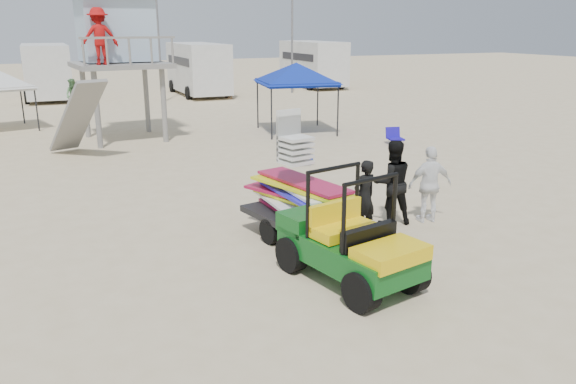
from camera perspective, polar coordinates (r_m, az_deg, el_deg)
name	(u,v)px	position (r m, az deg, el deg)	size (l,w,h in m)	color
ground	(340,337)	(8.32, 5.34, -14.49)	(140.00, 140.00, 0.00)	beige
utility_cart	(350,233)	(9.60, 6.31, -4.17)	(1.77, 2.75, 1.93)	#0D5318
surf_trailer	(294,193)	(11.56, 0.58, -0.14)	(1.80, 2.73, 2.37)	black
man_left	(364,197)	(12.04, 7.77, -0.47)	(0.58, 0.38, 1.59)	black
man_mid	(392,182)	(12.64, 10.50, 0.96)	(0.93, 0.72, 1.90)	black
man_right	(430,185)	(12.96, 14.22, 0.74)	(1.02, 0.42, 1.74)	white
lifeguard_tower	(115,35)	(22.85, -17.20, 15.04)	(3.62, 3.62, 5.35)	gray
canopy_blue	(296,66)	(23.46, 0.85, 12.66)	(3.31, 3.31, 3.27)	black
beach_chair_b	(301,154)	(18.11, 1.32, 3.83)	(0.57, 0.61, 0.64)	navy
beach_chair_c	(394,136)	(21.59, 10.76, 5.60)	(0.65, 0.70, 0.64)	#1B0FA8
rv_mid_left	(46,69)	(37.78, -23.34, 11.40)	(2.65, 6.50, 3.25)	silver
rv_mid_right	(198,67)	(37.51, -9.16, 12.47)	(2.64, 7.00, 3.25)	silver
rv_far_right	(313,62)	(42.08, 2.53, 13.07)	(2.64, 6.60, 3.25)	silver
light_pole_left	(158,32)	(33.84, -13.06, 15.59)	(0.14, 0.14, 8.00)	slate
light_pole_right	(292,31)	(38.02, 0.42, 16.04)	(0.14, 0.14, 8.00)	slate
distant_beachgoers	(128,92)	(32.30, -15.99, 9.76)	(9.99, 3.14, 1.71)	#BC7E46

